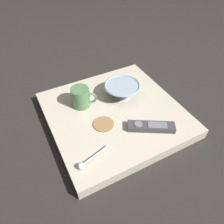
% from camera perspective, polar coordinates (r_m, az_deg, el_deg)
% --- Properties ---
extents(ground_plane, '(6.00, 6.00, 0.00)m').
position_cam_1_polar(ground_plane, '(0.97, 0.66, -1.59)').
color(ground_plane, black).
extents(table, '(0.56, 0.55, 0.05)m').
position_cam_1_polar(table, '(0.95, 0.68, -0.59)').
color(table, '#B7AD99').
rests_on(table, ground).
extents(cereal_bowl, '(0.17, 0.17, 0.07)m').
position_cam_1_polar(cereal_bowl, '(0.98, 2.73, 5.99)').
color(cereal_bowl, '#8C9EAD').
rests_on(cereal_bowl, table).
extents(coffee_mug, '(0.10, 0.08, 0.09)m').
position_cam_1_polar(coffee_mug, '(0.94, -8.31, 3.94)').
color(coffee_mug, '#4C724C').
rests_on(coffee_mug, table).
extents(teaspoon, '(0.14, 0.05, 0.02)m').
position_cam_1_polar(teaspoon, '(0.76, -7.34, -13.42)').
color(teaspoon, silver).
rests_on(teaspoon, table).
extents(tv_remote_near, '(0.19, 0.14, 0.03)m').
position_cam_1_polar(tv_remote_near, '(0.87, 10.40, -3.87)').
color(tv_remote_near, '#38383D').
rests_on(tv_remote_near, table).
extents(drink_coaster, '(0.09, 0.09, 0.01)m').
position_cam_1_polar(drink_coaster, '(0.88, -2.28, -3.23)').
color(drink_coaster, olive).
rests_on(drink_coaster, table).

